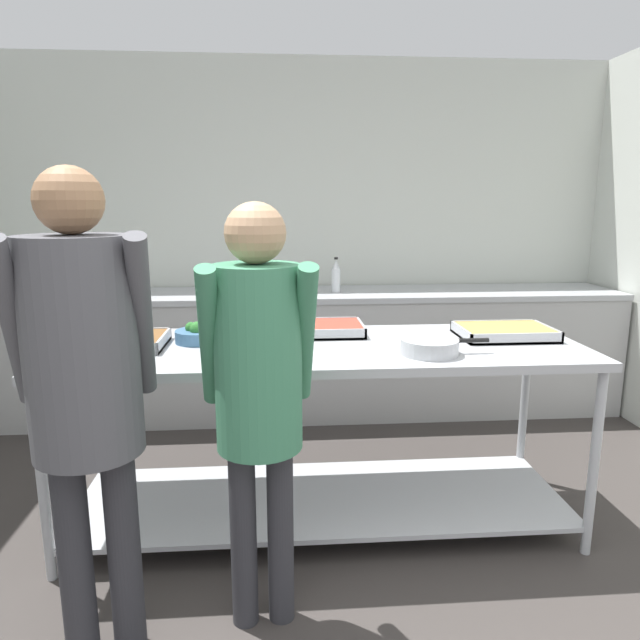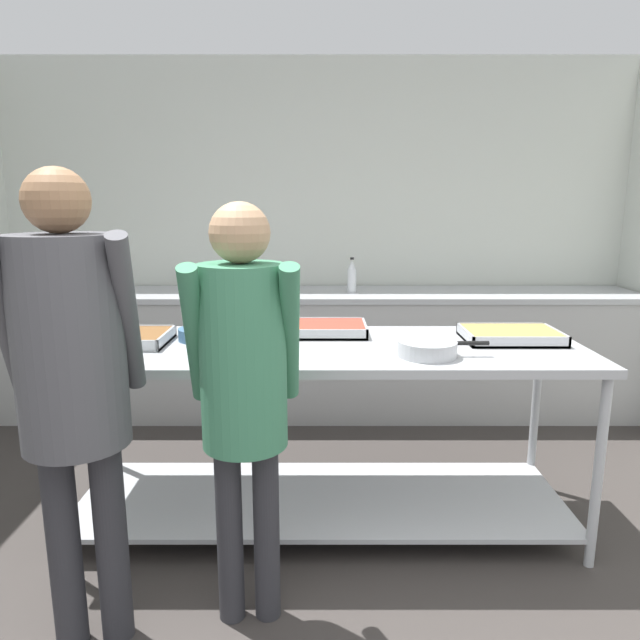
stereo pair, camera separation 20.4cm
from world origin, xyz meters
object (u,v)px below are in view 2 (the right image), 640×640
object	(u,v)px
serving_tray_vegetables	(123,338)
guest_serving_right	(242,372)
sauce_pan	(426,348)
serving_tray_roast	(509,335)
plate_stack	(255,327)
broccoli_bowl	(199,332)
serving_tray_greens	(324,329)
guest_serving_left	(70,366)
water_bottle	(351,277)

from	to	relation	value
serving_tray_vegetables	guest_serving_right	bearing A→B (deg)	-46.58
sauce_pan	guest_serving_right	world-z (taller)	guest_serving_right
serving_tray_roast	plate_stack	bearing A→B (deg)	171.79
sauce_pan	serving_tray_roast	size ratio (longest dim) A/B	0.87
broccoli_bowl	serving_tray_greens	bearing A→B (deg)	12.62
serving_tray_vegetables	guest_serving_left	distance (m)	0.84
broccoli_bowl	serving_tray_greens	world-z (taller)	broccoli_bowl
serving_tray_vegetables	sauce_pan	xyz separation A→B (m)	(1.41, -0.23, 0.01)
serving_tray_greens	guest_serving_right	distance (m)	0.96
sauce_pan	guest_serving_right	xyz separation A→B (m)	(-0.75, -0.47, 0.03)
plate_stack	broccoli_bowl	bearing A→B (deg)	-146.27
water_bottle	broccoli_bowl	bearing A→B (deg)	-120.01
broccoli_bowl	water_bottle	distance (m)	1.64
serving_tray_vegetables	serving_tray_roast	distance (m)	1.87
serving_tray_greens	serving_tray_roast	size ratio (longest dim) A/B	0.92
plate_stack	guest_serving_right	xyz separation A→B (m)	(0.06, -0.95, 0.04)
guest_serving_left	broccoli_bowl	bearing A→B (deg)	74.97
water_bottle	serving_tray_roast	bearing A→B (deg)	-63.95
broccoli_bowl	guest_serving_left	world-z (taller)	guest_serving_left
broccoli_bowl	sauce_pan	size ratio (longest dim) A/B	0.54
broccoli_bowl	water_bottle	world-z (taller)	water_bottle
broccoli_bowl	serving_tray_roast	size ratio (longest dim) A/B	0.47
broccoli_bowl	serving_tray_vegetables	bearing A→B (deg)	-168.66
plate_stack	serving_tray_roast	size ratio (longest dim) A/B	0.50
serving_tray_greens	sauce_pan	xyz separation A→B (m)	(0.45, -0.44, 0.01)
serving_tray_greens	guest_serving_right	xyz separation A→B (m)	(-0.30, -0.91, 0.05)
broccoli_bowl	sauce_pan	bearing A→B (deg)	-15.92
serving_tray_vegetables	guest_serving_right	xyz separation A→B (m)	(0.67, -0.71, 0.05)
serving_tray_vegetables	water_bottle	distance (m)	1.90
serving_tray_greens	guest_serving_right	bearing A→B (deg)	-108.13
water_bottle	guest_serving_right	bearing A→B (deg)	-102.95
serving_tray_roast	guest_serving_left	xyz separation A→B (m)	(-1.76, -0.89, 0.10)
serving_tray_vegetables	broccoli_bowl	xyz separation A→B (m)	(0.35, 0.07, 0.01)
broccoli_bowl	sauce_pan	distance (m)	1.10
serving_tray_vegetables	plate_stack	xyz separation A→B (m)	(0.61, 0.24, 0.00)
guest_serving_left	guest_serving_right	distance (m)	0.57
serving_tray_vegetables	plate_stack	size ratio (longest dim) A/B	1.85
serving_tray_greens	plate_stack	bearing A→B (deg)	174.69
guest_serving_left	plate_stack	bearing A→B (deg)	65.05
broccoli_bowl	water_bottle	xyz separation A→B (m)	(0.82, 1.42, 0.09)
plate_stack	water_bottle	xyz separation A→B (m)	(0.56, 1.25, 0.10)
broccoli_bowl	plate_stack	bearing A→B (deg)	33.73
serving_tray_greens	water_bottle	world-z (taller)	water_bottle
plate_stack	sauce_pan	bearing A→B (deg)	-30.47
plate_stack	guest_serving_left	size ratio (longest dim) A/B	0.13
serving_tray_roast	guest_serving_left	world-z (taller)	guest_serving_left
serving_tray_vegetables	guest_serving_right	size ratio (longest dim) A/B	0.26
serving_tray_greens	guest_serving_right	world-z (taller)	guest_serving_right
serving_tray_vegetables	guest_serving_right	world-z (taller)	guest_serving_right
sauce_pan	water_bottle	bearing A→B (deg)	97.93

